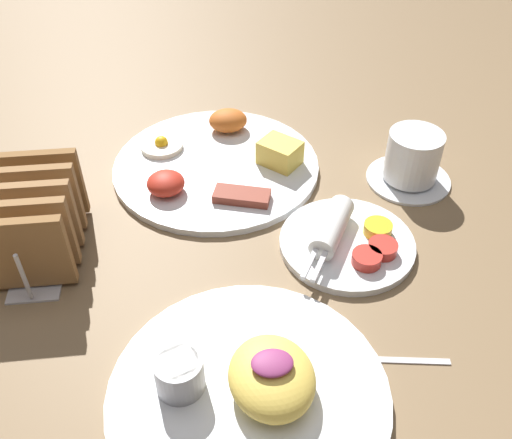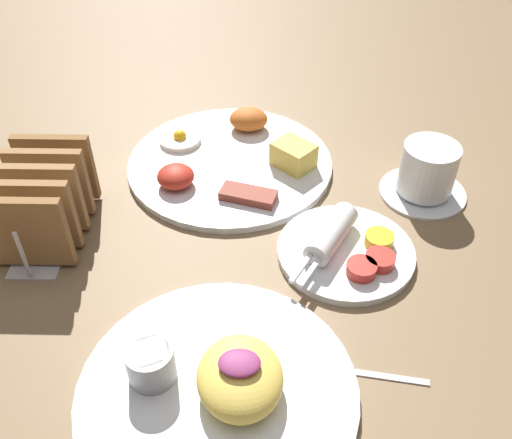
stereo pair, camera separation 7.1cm
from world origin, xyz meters
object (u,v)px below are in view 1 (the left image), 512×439
object	(u,v)px
plate_breakfast	(218,162)
coffee_cup	(412,160)
toast_rack	(35,220)
plate_foreground	(247,388)
plate_condiments	(347,240)

from	to	relation	value
plate_breakfast	coffee_cup	size ratio (longest dim) A/B	2.51
toast_rack	coffee_cup	world-z (taller)	toast_rack
plate_breakfast	plate_foreground	xyz separation A→B (m)	(0.01, -0.38, 0.00)
plate_condiments	plate_breakfast	bearing A→B (deg)	128.71
plate_condiments	toast_rack	bearing A→B (deg)	174.13
plate_breakfast	plate_condiments	xyz separation A→B (m)	(0.15, -0.19, 0.00)
plate_condiments	plate_foreground	world-z (taller)	plate_foreground
plate_foreground	toast_rack	world-z (taller)	toast_rack
plate_foreground	coffee_cup	distance (m)	0.42
plate_breakfast	coffee_cup	xyz separation A→B (m)	(0.27, -0.06, 0.03)
plate_breakfast	toast_rack	xyz separation A→B (m)	(-0.23, -0.15, 0.04)
plate_breakfast	plate_condiments	distance (m)	0.24
toast_rack	plate_breakfast	bearing A→B (deg)	33.27
plate_foreground	toast_rack	xyz separation A→B (m)	(-0.23, 0.24, 0.03)
plate_condiments	coffee_cup	distance (m)	0.18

